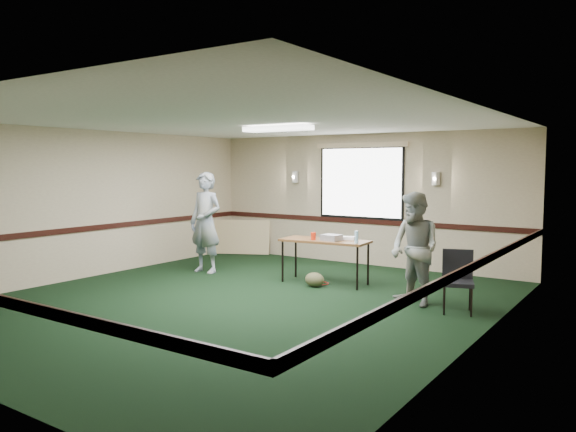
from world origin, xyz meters
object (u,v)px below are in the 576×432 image
Objects in this scene: folding_table at (325,243)px; conference_chair at (458,276)px; person_right at (415,249)px; projector at (331,238)px; person_left at (206,222)px.

conference_chair is at bearing -18.49° from folding_table.
person_right is at bearing -22.41° from folding_table.
projector is 1.79m from person_right.
person_left is at bearing -166.86° from projector.
folding_table is 0.95× the size of person_right.
person_left is at bearing 158.26° from conference_chair.
projector reaches higher than conference_chair.
folding_table is at bearing 7.70° from person_left.
projector is 0.16× the size of person_left.
person_right reaches higher than conference_chair.
person_right reaches higher than folding_table.
projector is 2.43m from conference_chair.
folding_table is 1.83× the size of conference_chair.
person_right is at bearing -11.98° from projector.
person_right reaches higher than projector.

